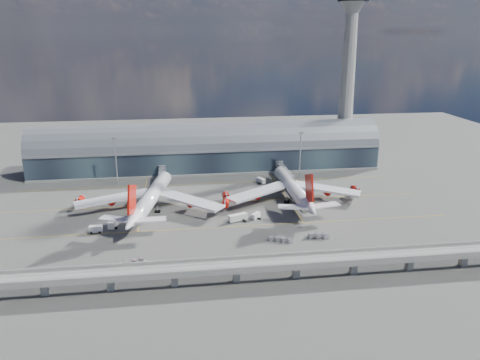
{
  "coord_description": "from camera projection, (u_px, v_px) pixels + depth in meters",
  "views": [
    {
      "loc": [
        -17.19,
        -190.0,
        78.3
      ],
      "look_at": [
        10.1,
        10.0,
        14.0
      ],
      "focal_mm": 35.0,
      "sensor_mm": 36.0,
      "label": 1
    }
  ],
  "objects": [
    {
      "name": "service_truck_3",
      "position": [
        256.0,
        216.0,
        204.63
      ],
      "size": [
        4.88,
        5.19,
        2.49
      ],
      "rotation": [
        0.0,
        0.0,
        -0.72
      ],
      "color": "silver",
      "rests_on": "ground"
    },
    {
      "name": "airliner_right",
      "position": [
        293.0,
        189.0,
        224.35
      ],
      "size": [
        67.96,
        71.01,
        22.58
      ],
      "rotation": [
        0.0,
        0.0,
        0.01
      ],
      "color": "white",
      "rests_on": "ground"
    },
    {
      "name": "service_truck_0",
      "position": [
        113.0,
        223.0,
        195.77
      ],
      "size": [
        3.75,
        8.29,
        3.31
      ],
      "rotation": [
        0.0,
        0.0,
        -0.14
      ],
      "color": "silver",
      "rests_on": "ground"
    },
    {
      "name": "cargo_train_1",
      "position": [
        280.0,
        240.0,
        182.14
      ],
      "size": [
        9.53,
        5.14,
        1.62
      ],
      "rotation": [
        0.0,
        0.0,
        1.97
      ],
      "color": "gray",
      "rests_on": "ground"
    },
    {
      "name": "control_tower",
      "position": [
        348.0,
        78.0,
        278.99
      ],
      "size": [
        19.0,
        19.0,
        103.0
      ],
      "color": "gray",
      "rests_on": "ground"
    },
    {
      "name": "jet_bridge_right",
      "position": [
        284.0,
        171.0,
        257.28
      ],
      "size": [
        4.4,
        32.0,
        7.25
      ],
      "color": "gray",
      "rests_on": "ground"
    },
    {
      "name": "floodlight_mast_left",
      "position": [
        116.0,
        160.0,
        246.7
      ],
      "size": [
        3.0,
        0.7,
        25.7
      ],
      "color": "gray",
      "rests_on": "ground"
    },
    {
      "name": "ground",
      "position": [
        220.0,
        218.0,
        205.36
      ],
      "size": [
        500.0,
        500.0,
        0.0
      ],
      "primitive_type": "plane",
      "color": "#474744",
      "rests_on": "ground"
    },
    {
      "name": "jet_bridge_left",
      "position": [
        162.0,
        174.0,
        250.52
      ],
      "size": [
        4.4,
        28.0,
        7.25
      ],
      "color": "gray",
      "rests_on": "ground"
    },
    {
      "name": "service_truck_4",
      "position": [
        298.0,
        189.0,
        238.45
      ],
      "size": [
        2.94,
        4.86,
        2.64
      ],
      "rotation": [
        0.0,
        0.0,
        0.19
      ],
      "color": "silver",
      "rests_on": "ground"
    },
    {
      "name": "floodlight_mast_right",
      "position": [
        300.0,
        153.0,
        259.58
      ],
      "size": [
        3.0,
        0.7,
        25.7
      ],
      "color": "gray",
      "rests_on": "ground"
    },
    {
      "name": "cargo_train_2",
      "position": [
        319.0,
        236.0,
        185.2
      ],
      "size": [
        8.7,
        3.93,
        1.91
      ],
      "rotation": [
        0.0,
        0.0,
        1.83
      ],
      "color": "gray",
      "rests_on": "ground"
    },
    {
      "name": "taxi_lines",
      "position": [
        216.0,
        201.0,
        226.22
      ],
      "size": [
        200.0,
        80.12,
        0.01
      ],
      "color": "gold",
      "rests_on": "ground"
    },
    {
      "name": "service_truck_5",
      "position": [
        261.0,
        181.0,
        252.24
      ],
      "size": [
        4.66,
        6.07,
        2.76
      ],
      "rotation": [
        0.0,
        0.0,
        0.5
      ],
      "color": "silver",
      "rests_on": "ground"
    },
    {
      "name": "service_truck_1",
      "position": [
        96.0,
        229.0,
        190.08
      ],
      "size": [
        5.22,
        2.65,
        3.01
      ],
      "rotation": [
        0.0,
        0.0,
        1.58
      ],
      "color": "silver",
      "rests_on": "ground"
    },
    {
      "name": "cargo_train_0",
      "position": [
        132.0,
        263.0,
        163.77
      ],
      "size": [
        9.75,
        5.64,
        1.67
      ],
      "rotation": [
        0.0,
        0.0,
        1.14
      ],
      "color": "gray",
      "rests_on": "ground"
    },
    {
      "name": "airliner_left",
      "position": [
        150.0,
        198.0,
        211.36
      ],
      "size": [
        70.78,
        74.53,
        22.83
      ],
      "rotation": [
        0.0,
        0.0,
        -0.2
      ],
      "color": "white",
      "rests_on": "ground"
    },
    {
      "name": "guideway",
      "position": [
        236.0,
        267.0,
        151.82
      ],
      "size": [
        220.0,
        8.5,
        7.2
      ],
      "color": "gray",
      "rests_on": "ground"
    },
    {
      "name": "terminal",
      "position": [
        207.0,
        150.0,
        275.54
      ],
      "size": [
        200.0,
        30.0,
        28.0
      ],
      "color": "#1E2632",
      "rests_on": "ground"
    },
    {
      "name": "service_truck_2",
      "position": [
        238.0,
        217.0,
        201.81
      ],
      "size": [
        8.77,
        5.26,
        3.06
      ],
      "rotation": [
        0.0,
        0.0,
        1.93
      ],
      "color": "silver",
      "rests_on": "ground"
    }
  ]
}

